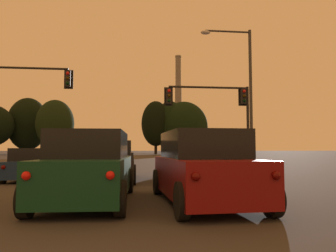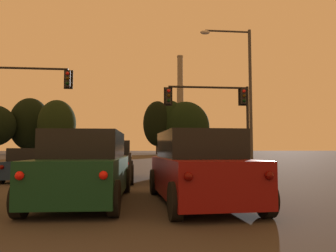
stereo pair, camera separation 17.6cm
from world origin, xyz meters
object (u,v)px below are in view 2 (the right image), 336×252
(pickup_truck_center_lane_front, at_px, (110,162))
(traffic_light_overhead_right, at_px, (220,105))
(suv_right_lane_second, at_px, (198,168))
(smokestack, at_px, (180,114))
(traffic_light_overhead_left, at_px, (15,91))
(suv_center_lane_second, at_px, (86,168))
(street_lamp, at_px, (243,84))
(hatchback_right_lane_front, at_px, (183,166))
(hatchback_left_lane_front, at_px, (34,165))

(pickup_truck_center_lane_front, relative_size, traffic_light_overhead_right, 0.94)
(pickup_truck_center_lane_front, distance_m, suv_right_lane_second, 7.56)
(traffic_light_overhead_right, bearing_deg, smokestack, 83.19)
(suv_right_lane_second, bearing_deg, traffic_light_overhead_left, 122.56)
(suv_center_lane_second, relative_size, street_lamp, 0.54)
(hatchback_right_lane_front, distance_m, suv_center_lane_second, 6.35)
(traffic_light_overhead_right, relative_size, smokestack, 0.14)
(street_lamp, bearing_deg, traffic_light_overhead_right, 139.83)
(hatchback_left_lane_front, xyz_separation_m, street_lamp, (11.51, 4.83, 4.96))
(pickup_truck_center_lane_front, xyz_separation_m, smokestack, (21.37, 127.62, 16.24))
(pickup_truck_center_lane_front, bearing_deg, hatchback_left_lane_front, 178.43)
(hatchback_right_lane_front, distance_m, pickup_truck_center_lane_front, 3.47)
(suv_center_lane_second, distance_m, hatchback_left_lane_front, 7.40)
(suv_right_lane_second, relative_size, street_lamp, 0.54)
(pickup_truck_center_lane_front, relative_size, street_lamp, 0.60)
(pickup_truck_center_lane_front, relative_size, traffic_light_overhead_left, 0.83)
(traffic_light_overhead_right, height_order, street_lamp, street_lamp)
(smokestack, bearing_deg, suv_right_lane_second, -97.86)
(pickup_truck_center_lane_front, relative_size, hatchback_left_lane_front, 1.34)
(traffic_light_overhead_left, relative_size, smokestack, 0.15)
(suv_center_lane_second, distance_m, pickup_truck_center_lane_front, 6.58)
(traffic_light_overhead_left, height_order, traffic_light_overhead_right, traffic_light_overhead_left)
(traffic_light_overhead_right, bearing_deg, hatchback_right_lane_front, -116.56)
(hatchback_left_lane_front, bearing_deg, suv_right_lane_second, -49.71)
(traffic_light_overhead_left, bearing_deg, traffic_light_overhead_right, -0.24)
(hatchback_left_lane_front, bearing_deg, pickup_truck_center_lane_front, -1.80)
(hatchback_left_lane_front, distance_m, traffic_light_overhead_left, 8.01)
(traffic_light_overhead_left, relative_size, street_lamp, 0.72)
(suv_right_lane_second, xyz_separation_m, smokestack, (18.59, 134.65, 16.15))
(pickup_truck_center_lane_front, xyz_separation_m, traffic_light_overhead_left, (-6.41, 6.02, 4.28))
(traffic_light_overhead_right, bearing_deg, street_lamp, -40.17)
(hatchback_right_lane_front, relative_size, street_lamp, 0.45)
(pickup_truck_center_lane_front, distance_m, hatchback_left_lane_front, 3.41)
(suv_right_lane_second, height_order, traffic_light_overhead_left, traffic_light_overhead_left)
(smokestack, bearing_deg, suv_center_lane_second, -99.10)
(traffic_light_overhead_left, distance_m, traffic_light_overhead_right, 13.27)
(street_lamp, bearing_deg, pickup_truck_center_lane_front, -148.90)
(hatchback_right_lane_front, relative_size, suv_center_lane_second, 0.83)
(suv_center_lane_second, height_order, suv_right_lane_second, same)
(hatchback_right_lane_front, bearing_deg, traffic_light_overhead_left, 143.35)
(hatchback_right_lane_front, xyz_separation_m, traffic_light_overhead_right, (3.58, 7.17, 3.68))
(hatchback_right_lane_front, xyz_separation_m, street_lamp, (4.85, 6.10, 4.96))
(suv_center_lane_second, bearing_deg, smokestack, 83.27)
(hatchback_right_lane_front, bearing_deg, traffic_light_overhead_right, 63.57)
(traffic_light_overhead_left, xyz_separation_m, traffic_light_overhead_right, (13.25, -0.06, -0.74))
(traffic_light_overhead_right, bearing_deg, traffic_light_overhead_left, 179.76)
(suv_right_lane_second, relative_size, traffic_light_overhead_left, 0.75)
(street_lamp, distance_m, smokestack, 123.98)
(pickup_truck_center_lane_front, bearing_deg, smokestack, 79.92)
(traffic_light_overhead_left, bearing_deg, hatchback_right_lane_front, -36.77)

